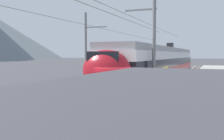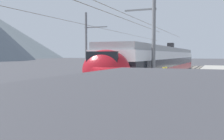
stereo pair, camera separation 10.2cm
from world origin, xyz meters
name	(u,v)px [view 1 (the left image)]	position (x,y,z in m)	size (l,w,h in m)	color
ground_plane	(119,117)	(0.00, 0.00, 0.00)	(400.00, 400.00, 0.00)	#424247
track_near	(103,114)	(0.00, 0.92, 0.07)	(120.00, 3.00, 0.28)	#6B6359
track_far	(25,106)	(0.00, 6.02, 0.07)	(120.00, 3.00, 0.28)	#6B6359
train_near_platform	(162,63)	(14.82, 0.92, 2.23)	(30.18, 2.97, 4.27)	#2D2D30
train_far_track	(151,60)	(30.82, 6.02, 2.23)	(34.68, 2.90, 4.27)	#2D2D30
catenary_mast_mid	(152,42)	(3.84, -0.69, 3.90)	(46.74, 2.05, 7.38)	slate
catenary_mast_far_side	(87,46)	(11.73, 8.08, 3.97)	(46.74, 2.55, 7.50)	slate
platform_sign	(166,82)	(-1.04, -2.51, 1.99)	(0.70, 0.08, 2.30)	#59595B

